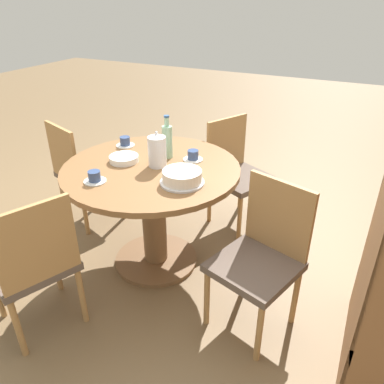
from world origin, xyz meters
name	(u,v)px	position (x,y,z in m)	size (l,w,h in m)	color
ground_plane	(156,260)	(0.00, 0.00, 0.00)	(14.00, 14.00, 0.00)	brown
dining_table	(153,195)	(0.00, 0.00, 0.55)	(1.14, 1.14, 0.76)	brown
chair_a	(34,262)	(0.79, -0.26, 0.46)	(0.55, 0.55, 0.87)	#A87A47
chair_b	(262,255)	(0.19, 0.81, 0.46)	(0.53, 0.53, 0.87)	#A87A47
chair_c	(237,171)	(-0.78, 0.31, 0.46)	(0.56, 0.56, 0.87)	#A87A47
chair_d	(82,171)	(-0.22, -0.81, 0.46)	(0.54, 0.54, 0.87)	#A87A47
coffee_pot	(157,150)	(-0.03, 0.03, 0.86)	(0.12, 0.12, 0.23)	silver
water_bottle	(167,141)	(-0.18, 0.02, 0.87)	(0.07, 0.07, 0.29)	#99C6A3
cake_main	(182,177)	(0.12, 0.29, 0.79)	(0.26, 0.26, 0.08)	silver
cup_a	(95,178)	(0.33, -0.18, 0.78)	(0.13, 0.13, 0.07)	silver
cup_b	(193,156)	(-0.21, 0.19, 0.78)	(0.13, 0.13, 0.07)	silver
cup_c	(125,142)	(-0.22, -0.35, 0.78)	(0.13, 0.13, 0.07)	silver
plate_stack	(124,159)	(0.01, -0.20, 0.78)	(0.19, 0.19, 0.04)	white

